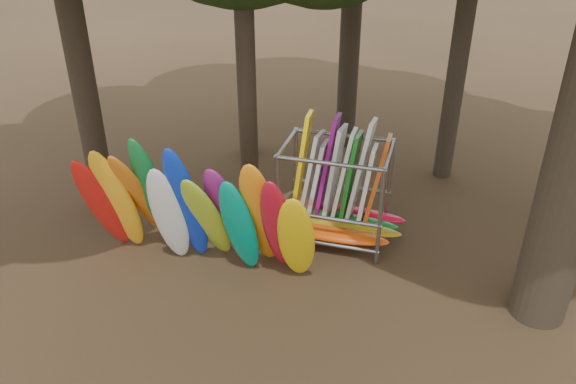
# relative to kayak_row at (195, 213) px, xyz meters

# --- Properties ---
(ground) EXTENTS (120.00, 120.00, 0.00)m
(ground) POSITION_rel_kayak_row_xyz_m (1.88, -0.23, -1.35)
(ground) COLOR #47331E
(ground) RESTS_ON ground
(kayak_row) EXTENTS (5.01, 2.01, 3.19)m
(kayak_row) POSITION_rel_kayak_row_xyz_m (0.00, 0.00, 0.00)
(kayak_row) COLOR red
(kayak_row) RESTS_ON ground
(storage_rack) EXTENTS (3.15, 1.55, 2.91)m
(storage_rack) POSITION_rel_kayak_row_xyz_m (2.47, 1.95, -0.29)
(storage_rack) COLOR slate
(storage_rack) RESTS_ON ground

